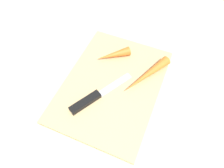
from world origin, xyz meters
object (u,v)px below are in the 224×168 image
at_px(knife, 90,100).
at_px(carrot_short, 113,55).
at_px(cutting_board, 112,85).
at_px(carrot_long, 147,75).

relative_size(knife, carrot_short, 1.80).
height_order(knife, carrot_short, carrot_short).
height_order(cutting_board, carrot_short, carrot_short).
distance_m(knife, carrot_long, 0.17).
bearing_deg(knife, carrot_short, 29.18).
xyz_separation_m(cutting_board, knife, (0.07, -0.03, 0.01)).
bearing_deg(cutting_board, carrot_long, 125.18).
bearing_deg(knife, carrot_long, -12.26).
bearing_deg(carrot_short, carrot_long, 122.93).
xyz_separation_m(cutting_board, carrot_short, (-0.09, -0.03, 0.02)).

